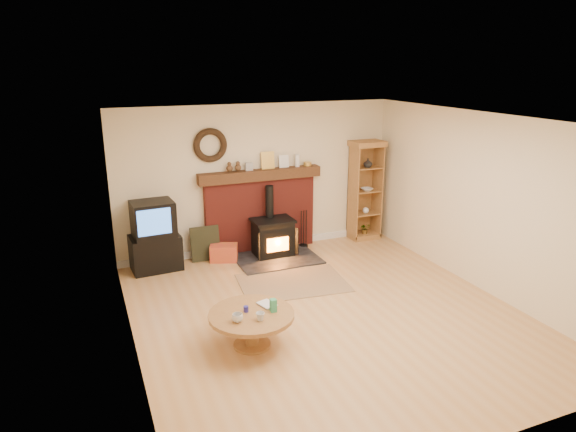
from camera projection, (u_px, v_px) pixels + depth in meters
name	position (u px, v px, depth m)	size (l,w,h in m)	color
ground	(327.00, 313.00, 6.96)	(5.50, 5.50, 0.00)	tan
room_shell	(325.00, 189.00, 6.54)	(5.02, 5.52, 2.61)	beige
chimney_breast	(260.00, 207.00, 9.09)	(2.20, 0.22, 1.78)	maroon
wood_stove	(273.00, 239.00, 8.91)	(1.40, 1.00, 1.23)	black
area_rug	(293.00, 283.00, 7.91)	(1.61, 1.11, 0.01)	brown
tv_unit	(155.00, 237.00, 8.29)	(0.82, 0.60, 1.15)	black
curio_cabinet	(365.00, 190.00, 9.69)	(0.60, 0.44, 1.88)	olive
firelog_box	(224.00, 253.00, 8.76)	(0.46, 0.29, 0.29)	#C67C14
leaning_painting	(205.00, 244.00, 8.75)	(0.50, 0.03, 0.60)	black
fire_tools	(304.00, 240.00, 9.41)	(0.16, 0.16, 0.70)	black
coffee_table	(252.00, 319.00, 6.07)	(1.02, 1.02, 0.59)	brown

